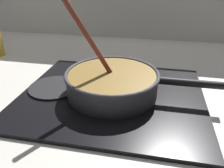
# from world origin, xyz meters

# --- Properties ---
(ground) EXTENTS (2.40, 1.60, 0.04)m
(ground) POSITION_xyz_m (0.00, 0.00, -0.02)
(ground) COLOR beige
(hob_plate) EXTENTS (0.56, 0.48, 0.01)m
(hob_plate) POSITION_xyz_m (0.06, 0.10, 0.01)
(hob_plate) COLOR black
(hob_plate) RESTS_ON ground
(burner_ring) EXTENTS (0.16, 0.16, 0.01)m
(burner_ring) POSITION_xyz_m (0.06, 0.10, 0.02)
(burner_ring) COLOR #592D0C
(burner_ring) RESTS_ON hob_plate
(spare_burner) EXTENTS (0.16, 0.16, 0.01)m
(spare_burner) POSITION_xyz_m (-0.14, 0.10, 0.01)
(spare_burner) COLOR #262628
(spare_burner) RESTS_ON hob_plate
(cooking_pan) EXTENTS (0.46, 0.29, 0.29)m
(cooking_pan) POSITION_xyz_m (0.06, 0.10, 0.05)
(cooking_pan) COLOR #38383D
(cooking_pan) RESTS_ON hob_plate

